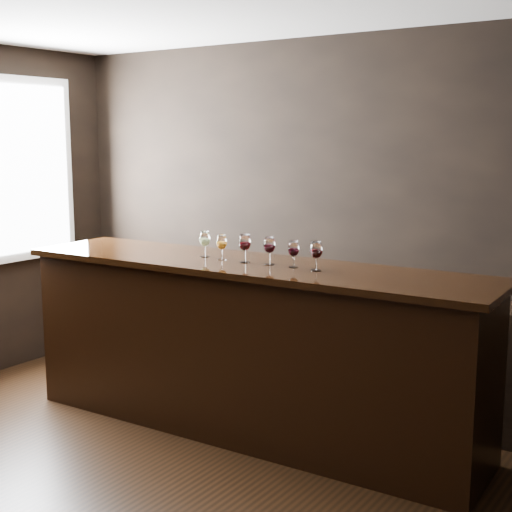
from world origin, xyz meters
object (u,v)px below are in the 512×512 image
Objects in this scene: glass_red_d at (316,251)px; glass_white at (205,239)px; glass_amber at (222,243)px; bar_counter at (248,351)px; glass_red_b at (269,246)px; glass_red_c at (294,249)px; back_bar_shelf at (365,348)px; glass_red_a at (245,243)px.

glass_white is at bearing 179.03° from glass_red_d.
glass_red_d reaches higher than glass_amber.
bar_counter is 0.76m from glass_red_b.
glass_amber is 0.56m from glass_red_c.
glass_red_d reaches higher than bar_counter.
back_bar_shelf is at bearing 70.00° from glass_red_b.
glass_red_a is at bearing -166.44° from bar_counter.
glass_red_b is at bearing -110.00° from back_bar_shelf.
back_bar_shelf is 1.21m from glass_red_c.
bar_counter is 18.62× the size of glass_amber.
glass_amber is (-0.69, -0.87, 0.86)m from back_bar_shelf.
back_bar_shelf is 13.68× the size of glass_white.
glass_red_c is at bearing -98.39° from back_bar_shelf.
glass_red_d is at bearing 0.74° from glass_red_a.
glass_amber is 0.92× the size of glass_red_d.
back_bar_shelf is (0.47, 0.86, -0.12)m from bar_counter.
glass_red_b is (0.18, 0.02, -0.00)m from glass_red_a.
glass_red_b reaches higher than glass_white.
back_bar_shelf is at bearing 51.83° from glass_amber.
glass_red_d reaches higher than back_bar_shelf.
glass_red_b is at bearing 3.15° from bar_counter.
glass_white is at bearing 171.43° from glass_amber.
glass_amber and glass_red_c have the same top height.
glass_white reaches higher than bar_counter.
glass_red_c is 0.92× the size of glass_red_d.
back_bar_shelf is 13.38× the size of glass_red_b.
glass_white is 1.05× the size of glass_amber.
glass_white is 0.73m from glass_red_c.
glass_red_b is at bearing -178.41° from glass_red_c.
bar_counter is 1.30× the size of back_bar_shelf.
bar_counter is 16.72× the size of glass_red_a.
glass_red_a is (-0.02, -0.01, 0.75)m from bar_counter.
glass_white is 0.98× the size of glass_red_b.
glass_amber is at bearing -176.27° from glass_red_b.
glass_white is 0.36m from glass_red_a.
glass_red_d reaches higher than glass_white.
bar_counter is 0.77m from glass_amber.
bar_counter is at bearing -176.63° from glass_red_c.
bar_counter is 0.99m from back_bar_shelf.
glass_red_b is (0.16, 0.02, 0.75)m from bar_counter.
glass_red_a is at bearing -3.56° from glass_white.
glass_amber is at bearing -176.97° from glass_red_c.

